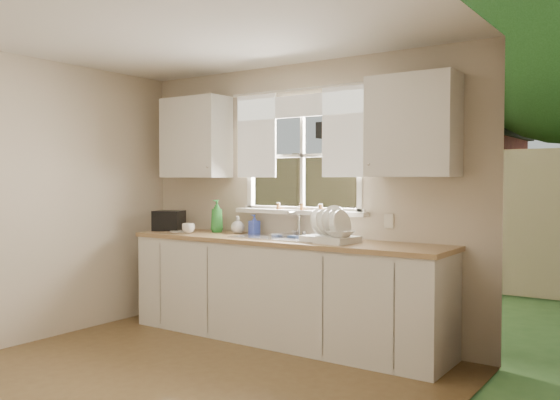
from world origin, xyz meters
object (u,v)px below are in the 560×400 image
Objects in this scene: cup at (188,228)px; dish_rack at (331,233)px; black_appliance at (169,221)px; soap_bottle_a at (217,216)px.

dish_rack is at bearing -10.74° from cup.
cup is at bearing -38.12° from black_appliance.
cup is (-0.16, -0.24, -0.11)m from soap_bottle_a.
dish_rack is 1.55m from cup.
soap_bottle_a reaches higher than black_appliance.
dish_rack is 1.41m from soap_bottle_a.
black_appliance is (-1.92, 0.06, 0.02)m from dish_rack.
cup is at bearing -178.17° from dish_rack.
dish_rack is at bearing -23.47° from black_appliance.
black_appliance is at bearing -172.29° from soap_bottle_a.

